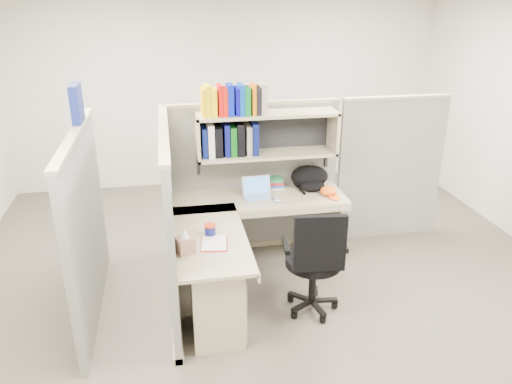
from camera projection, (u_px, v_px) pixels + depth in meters
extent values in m
plane|color=#3D372F|center=(270.00, 289.00, 4.79)|extent=(6.00, 6.00, 0.00)
plane|color=beige|center=(227.00, 90.00, 7.01)|extent=(6.00, 0.00, 6.00)
cube|color=slate|center=(253.00, 179.00, 5.31)|extent=(1.80, 0.06, 1.60)
cube|color=gray|center=(253.00, 103.00, 5.00)|extent=(1.80, 0.08, 0.03)
cube|color=slate|center=(170.00, 222.00, 4.34)|extent=(0.06, 1.80, 1.60)
cube|color=gray|center=(163.00, 131.00, 4.03)|extent=(0.08, 1.80, 0.03)
cube|color=slate|center=(86.00, 228.00, 4.22)|extent=(0.06, 1.80, 1.60)
cube|color=slate|center=(390.00, 170.00, 5.57)|extent=(1.20, 0.06, 1.60)
cube|color=navy|center=(77.00, 103.00, 4.17)|extent=(0.07, 0.27, 0.32)
cube|color=white|center=(170.00, 172.00, 4.33)|extent=(0.00, 0.21, 0.28)
cube|color=gray|center=(267.00, 114.00, 4.86)|extent=(1.40, 0.34, 0.03)
cube|color=gray|center=(267.00, 154.00, 5.02)|extent=(1.40, 0.34, 0.03)
cube|color=gray|center=(198.00, 138.00, 4.82)|extent=(0.03, 0.34, 0.44)
cube|color=gray|center=(333.00, 131.00, 5.05)|extent=(0.03, 0.34, 0.44)
cube|color=black|center=(264.00, 130.00, 5.08)|extent=(1.38, 0.01, 0.41)
cube|color=#FFB805|center=(203.00, 102.00, 4.68)|extent=(0.03, 0.20, 0.26)
cube|color=#E3BF04|center=(207.00, 100.00, 4.68)|extent=(0.05, 0.20, 0.29)
cube|color=yellow|center=(213.00, 102.00, 4.70)|extent=(0.06, 0.20, 0.26)
cube|color=red|center=(220.00, 100.00, 4.70)|extent=(0.04, 0.20, 0.29)
cube|color=red|center=(224.00, 101.00, 4.72)|extent=(0.05, 0.20, 0.26)
cube|color=#0517A6|center=(230.00, 100.00, 4.72)|extent=(0.06, 0.20, 0.29)
cube|color=#060487|center=(236.00, 101.00, 4.74)|extent=(0.04, 0.20, 0.26)
cube|color=#0535A0|center=(241.00, 99.00, 4.74)|extent=(0.04, 0.20, 0.29)
cube|color=#076021|center=(246.00, 100.00, 4.75)|extent=(0.06, 0.20, 0.26)
cube|color=orange|center=(253.00, 99.00, 4.76)|extent=(0.04, 0.20, 0.29)
cube|color=black|center=(257.00, 100.00, 4.77)|extent=(0.05, 0.20, 0.26)
cube|color=#9D9279|center=(263.00, 98.00, 4.77)|extent=(0.06, 0.20, 0.29)
cube|color=#07124E|center=(204.00, 141.00, 4.87)|extent=(0.05, 0.24, 0.29)
cube|color=silver|center=(211.00, 140.00, 4.87)|extent=(0.06, 0.24, 0.32)
cube|color=black|center=(218.00, 141.00, 4.89)|extent=(0.07, 0.24, 0.29)
cube|color=#080B50|center=(226.00, 139.00, 4.90)|extent=(0.05, 0.24, 0.32)
cube|color=#0A4C11|center=(232.00, 140.00, 4.92)|extent=(0.06, 0.24, 0.29)
cube|color=black|center=(240.00, 138.00, 4.92)|extent=(0.07, 0.24, 0.32)
cube|color=gray|center=(248.00, 139.00, 4.94)|extent=(0.05, 0.24, 0.29)
cube|color=#07104A|center=(254.00, 137.00, 4.95)|extent=(0.06, 0.24, 0.32)
cube|color=gray|center=(259.00, 198.00, 5.04)|extent=(1.74, 0.60, 0.03)
cube|color=gray|center=(210.00, 238.00, 4.24)|extent=(0.60, 1.34, 0.03)
cube|color=gray|center=(265.00, 214.00, 4.78)|extent=(1.74, 0.02, 0.07)
cube|color=gray|center=(245.00, 238.00, 4.31)|extent=(0.02, 1.34, 0.07)
cube|color=gray|center=(216.00, 298.00, 4.07)|extent=(0.40, 0.55, 0.68)
cube|color=gray|center=(241.00, 274.00, 4.03)|extent=(0.02, 0.50, 0.16)
cube|color=gray|center=(241.00, 293.00, 4.10)|extent=(0.02, 0.50, 0.16)
cube|color=gray|center=(242.00, 316.00, 4.18)|extent=(0.02, 0.50, 0.22)
cube|color=#B2B2B7|center=(242.00, 274.00, 4.03)|extent=(0.01, 0.12, 0.01)
cube|color=gray|center=(332.00, 223.00, 5.34)|extent=(0.03, 0.55, 0.70)
cylinder|color=#0F1458|center=(210.00, 230.00, 4.25)|extent=(0.09, 0.09, 0.08)
cylinder|color=red|center=(210.00, 226.00, 4.23)|extent=(0.10, 0.10, 0.02)
ellipsoid|color=#99B6D9|center=(277.00, 201.00, 4.90)|extent=(0.09, 0.07, 0.03)
cylinder|color=white|center=(250.00, 188.00, 5.13)|extent=(0.08, 0.08, 0.10)
cylinder|color=black|center=(314.00, 261.00, 4.31)|extent=(0.49, 0.49, 0.07)
cube|color=black|center=(320.00, 244.00, 3.99)|extent=(0.43, 0.10, 0.49)
cylinder|color=black|center=(313.00, 281.00, 4.38)|extent=(0.06, 0.06, 0.43)
cylinder|color=black|center=(311.00, 304.00, 4.48)|extent=(0.47, 0.47, 0.11)
cube|color=black|center=(286.00, 245.00, 4.23)|extent=(0.07, 0.28, 0.04)
cube|color=black|center=(343.00, 244.00, 4.26)|extent=(0.07, 0.28, 0.04)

